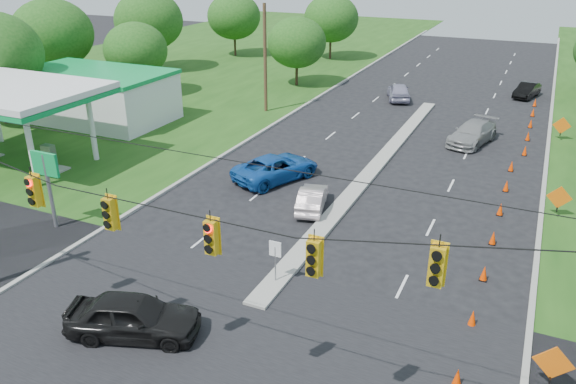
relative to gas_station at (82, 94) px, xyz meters
The scene contains 37 objects.
ground 31.23m from the gas_station, 40.57° to the right, with size 160.00×160.00×0.00m, color black.
grass_left 6.87m from the gas_station, behind, with size 40.00×160.00×0.06m, color #1E4714.
cross_street 31.23m from the gas_station, 40.57° to the right, with size 160.00×14.00×0.02m, color black.
curb_left 16.89m from the gas_station, 35.78° to the left, with size 0.25×110.00×0.16m, color gray.
curb_right 35.22m from the gas_station, 16.13° to the left, with size 0.25×110.00×0.16m, color gray.
median 23.79m from the gas_station, ahead, with size 1.00×34.00×0.18m, color gray.
median_sign 27.62m from the gas_station, 31.07° to the right, with size 0.55×0.06×2.05m.
signal_span 31.83m from the gas_station, 42.00° to the right, with size 25.60×0.32×9.00m.
utility_pole_far_left 14.93m from the gas_station, 41.21° to the left, with size 0.28×0.28×9.00m, color #422D1C.
gas_station is the anchor object (origin of this frame).
cone_0 36.16m from the gas_station, 28.54° to the right, with size 0.32×0.32×0.70m, color #FF3C00.
cone_1 34.63m from the gas_station, 23.43° to the right, with size 0.32×0.32×0.70m, color #FF3C00.
cone_2 33.40m from the gas_station, 17.90° to the right, with size 0.32×0.32×0.70m, color #FF3C00.
cone_3 32.50m from the gas_station, 12.01° to the right, with size 0.32×0.32×0.70m, color #FF3C00.
cone_4 31.95m from the gas_station, ahead, with size 0.32×0.32×0.70m, color #FF3C00.
cone_5 31.79m from the gas_station, ahead, with size 0.32×0.32×0.70m, color #FF3C00.
cone_6 32.01m from the gas_station, ahead, with size 0.32×0.32×0.70m, color #FF3C00.
cone_7 33.19m from the gas_station, 12.66° to the left, with size 0.32×0.32×0.70m, color #FF3C00.
cone_8 34.13m from the gas_station, 18.41° to the left, with size 0.32×0.32×0.70m, color #FF3C00.
cone_9 35.39m from the gas_station, 23.81° to the left, with size 0.32×0.32×0.70m, color #FF3C00.
cone_10 36.93m from the gas_station, 28.79° to the left, with size 0.32×0.32×0.70m, color #FF3C00.
cone_11 38.74m from the gas_station, 33.34° to the left, with size 0.32×0.32×0.70m, color #FF3C00.
work_sign_0 38.11m from the gas_station, 25.25° to the right, with size 1.27×0.58×1.37m.
work_sign_1 34.54m from the gas_station, ahead, with size 1.27×0.58×1.37m.
work_sign_2 36.42m from the gas_station, 18.85° to the left, with size 1.27×0.58×1.37m.
tree_2 10.19m from the gas_station, 103.60° to the left, with size 5.88×5.88×6.86m.
tree_3 21.66m from the gas_station, 112.93° to the left, with size 7.56×7.56×8.82m.
tree_4 32.14m from the gas_station, 97.82° to the left, with size 6.72×6.72×7.84m.
tree_5 22.05m from the gas_station, 63.99° to the left, with size 5.88×5.88×6.86m.
tree_6 35.67m from the gas_station, 77.60° to the left, with size 6.72×6.72×7.84m.
tree_14 13.29m from the gas_station, 143.18° to the left, with size 7.56×7.56×8.82m.
black_sedan 28.29m from the gas_station, 43.75° to the right, with size 1.98×4.91×1.67m, color black.
white_sedan 23.31m from the gas_station, 16.83° to the right, with size 1.34×3.83×1.26m, color beige.
blue_pickup 19.06m from the gas_station, 11.34° to the right, with size 2.60×5.65×1.57m, color #1653AA.
silver_car_far 29.87m from the gas_station, 16.38° to the left, with size 2.18×5.37×1.56m, color gray.
silver_car_oncoming 27.69m from the gas_station, 41.85° to the left, with size 1.88×4.67×1.59m, color #9490AD.
dark_car_receding 39.82m from the gas_station, 37.86° to the left, with size 1.45×4.15×1.37m, color black.
Camera 1 is at (8.98, -12.34, 13.35)m, focal length 35.00 mm.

